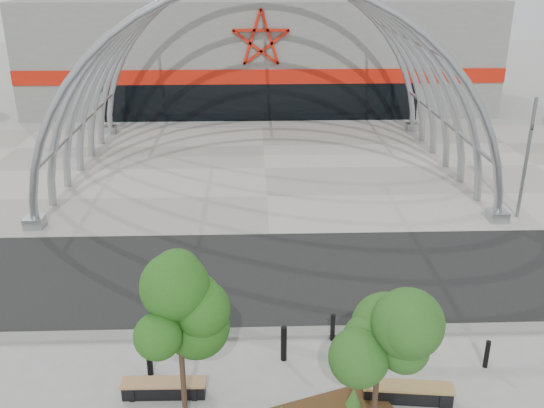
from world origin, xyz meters
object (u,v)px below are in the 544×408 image
(street_tree_1, at_px, (381,330))
(bollard_2, at_px, (333,328))
(street_tree_0, at_px, (179,313))
(bench_1, at_px, (408,393))
(bench_0, at_px, (164,389))
(signal_pole, at_px, (527,157))

(street_tree_1, distance_m, bollard_2, 4.56)
(street_tree_0, distance_m, street_tree_1, 4.67)
(street_tree_0, distance_m, bench_1, 6.39)
(bench_1, xyz_separation_m, bollard_2, (-1.61, 2.76, 0.20))
(bench_0, bearing_deg, street_tree_1, -15.36)
(signal_pole, xyz_separation_m, bench_0, (-14.13, -11.35, -2.60))
(street_tree_0, height_order, street_tree_1, street_tree_0)
(bench_0, distance_m, bollard_2, 5.30)
(street_tree_1, height_order, bench_1, street_tree_1)
(street_tree_1, relative_size, bollard_2, 4.58)
(signal_pole, xyz_separation_m, street_tree_1, (-8.88, -12.79, 0.07))
(street_tree_1, relative_size, bench_0, 1.82)
(bench_0, relative_size, bollard_2, 2.52)
(street_tree_0, height_order, bench_0, street_tree_0)
(signal_pole, distance_m, street_tree_0, 18.16)
(bench_0, bearing_deg, bench_1, -3.57)
(street_tree_1, xyz_separation_m, bench_0, (-5.25, 1.44, -2.67))
(signal_pole, bearing_deg, street_tree_1, -124.76)
(street_tree_1, height_order, bollard_2, street_tree_1)
(signal_pole, xyz_separation_m, bench_1, (-7.78, -11.74, -2.59))
(bench_0, xyz_separation_m, bench_1, (6.35, -0.40, 0.01))
(street_tree_1, distance_m, bench_1, 3.06)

